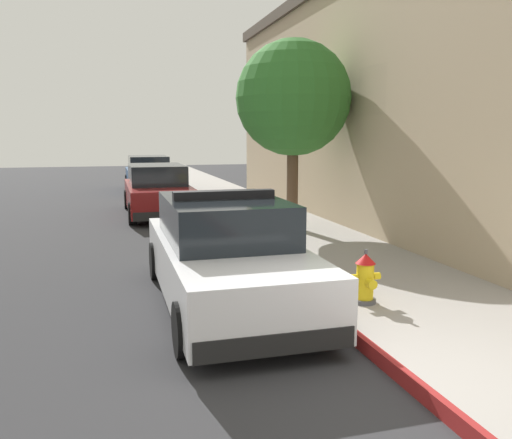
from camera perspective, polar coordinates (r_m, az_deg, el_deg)
ground_plane at (r=14.40m, az=-22.27°, el=-1.87°), size 28.51×60.00×0.20m
sidewalk_pavement at (r=14.89m, az=1.25°, el=-0.12°), size 2.96×60.00×0.17m
curb_painted_edge at (r=14.53m, az=-4.50°, el=-0.38°), size 0.08×60.00×0.17m
storefront_building at (r=13.83m, az=22.33°, el=12.03°), size 5.53×22.43×6.66m
police_cruiser at (r=7.76m, az=-3.31°, el=-3.79°), size 1.94×4.84×1.68m
parked_car_silver_ahead at (r=16.77m, az=-10.61°, el=3.02°), size 1.94×4.84×1.56m
parked_car_dark_far at (r=23.95m, az=-11.53°, el=4.78°), size 1.94×4.84×1.56m
fire_hydrant at (r=7.47m, az=11.73°, el=-6.26°), size 0.44×0.40×0.76m
street_tree at (r=13.07m, az=4.05°, el=12.91°), size 2.79×2.79×4.58m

